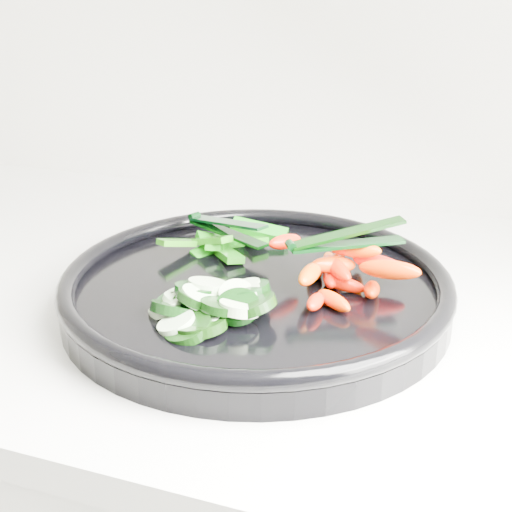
% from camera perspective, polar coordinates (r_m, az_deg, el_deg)
% --- Properties ---
extents(veggie_tray, '(0.45, 0.45, 0.04)m').
position_cam_1_polar(veggie_tray, '(0.69, 0.00, -2.67)').
color(veggie_tray, black).
rests_on(veggie_tray, counter).
extents(cucumber_pile, '(0.13, 0.13, 0.04)m').
position_cam_1_polar(cucumber_pile, '(0.63, -4.19, -3.82)').
color(cucumber_pile, black).
rests_on(cucumber_pile, veggie_tray).
extents(carrot_pile, '(0.15, 0.15, 0.05)m').
position_cam_1_polar(carrot_pile, '(0.67, 7.00, -0.95)').
color(carrot_pile, '#F74E00').
rests_on(carrot_pile, veggie_tray).
extents(pepper_pile, '(0.12, 0.11, 0.04)m').
position_cam_1_polar(pepper_pile, '(0.77, -2.35, 1.15)').
color(pepper_pile, '#25730B').
rests_on(pepper_pile, veggie_tray).
extents(tong_carrot, '(0.10, 0.07, 0.02)m').
position_cam_1_polar(tong_carrot, '(0.66, 7.04, 1.35)').
color(tong_carrot, black).
rests_on(tong_carrot, carrot_pile).
extents(tong_pepper, '(0.11, 0.06, 0.02)m').
position_cam_1_polar(tong_pepper, '(0.76, -2.50, 2.35)').
color(tong_pepper, black).
rests_on(tong_pepper, pepper_pile).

